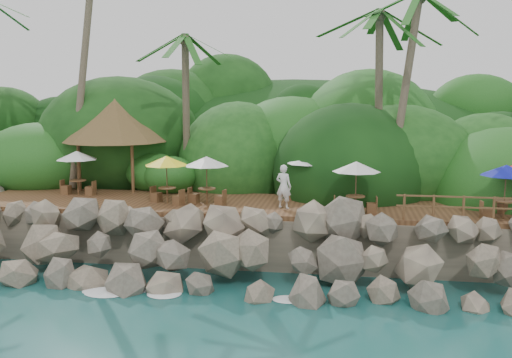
# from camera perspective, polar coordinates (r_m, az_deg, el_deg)

# --- Properties ---
(ground) EXTENTS (140.00, 140.00, 0.00)m
(ground) POSITION_cam_1_polar(r_m,az_deg,el_deg) (20.20, -2.74, -12.12)
(ground) COLOR #19514F
(ground) RESTS_ON ground
(land_base) EXTENTS (32.00, 25.20, 2.10)m
(land_base) POSITION_cam_1_polar(r_m,az_deg,el_deg) (35.25, 2.56, -1.39)
(land_base) COLOR gray
(land_base) RESTS_ON ground
(jungle_hill) EXTENTS (44.80, 28.00, 15.40)m
(jungle_hill) POSITION_cam_1_polar(r_m,az_deg,el_deg) (42.78, 3.69, -1.07)
(jungle_hill) COLOR #143811
(jungle_hill) RESTS_ON ground
(seawall) EXTENTS (29.00, 4.00, 2.30)m
(seawall) POSITION_cam_1_polar(r_m,az_deg,el_deg) (21.70, -1.67, -7.44)
(seawall) COLOR gray
(seawall) RESTS_ON ground
(terrace) EXTENTS (26.00, 5.00, 0.20)m
(terrace) POSITION_cam_1_polar(r_m,az_deg,el_deg) (25.29, -0.00, -2.69)
(terrace) COLOR brown
(terrace) RESTS_ON land_base
(jungle_foliage) EXTENTS (44.00, 16.00, 12.00)m
(jungle_foliage) POSITION_cam_1_polar(r_m,az_deg,el_deg) (34.47, 2.36, -3.40)
(jungle_foliage) COLOR #143811
(jungle_foliage) RESTS_ON ground
(foam_line) EXTENTS (25.20, 0.80, 0.06)m
(foam_line) POSITION_cam_1_polar(r_m,az_deg,el_deg) (20.47, -2.56, -11.75)
(foam_line) COLOR white
(foam_line) RESTS_ON ground
(palapa) EXTENTS (5.34, 5.34, 4.60)m
(palapa) POSITION_cam_1_polar(r_m,az_deg,el_deg) (30.12, -13.97, 5.75)
(palapa) COLOR brown
(palapa) RESTS_ON ground
(dining_clusters) EXTENTS (22.47, 4.83, 2.13)m
(dining_clusters) POSITION_cam_1_polar(r_m,az_deg,el_deg) (24.64, 7.12, 1.34)
(dining_clusters) COLOR brown
(dining_clusters) RESTS_ON terrace
(railing) EXTENTS (8.30, 0.10, 1.00)m
(railing) POSITION_cam_1_polar(r_m,az_deg,el_deg) (23.37, 24.12, -2.62)
(railing) COLOR brown
(railing) RESTS_ON terrace
(waiter) EXTENTS (0.80, 0.65, 1.88)m
(waiter) POSITION_cam_1_polar(r_m,az_deg,el_deg) (24.07, 2.80, -0.76)
(waiter) COLOR silver
(waiter) RESTS_ON terrace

